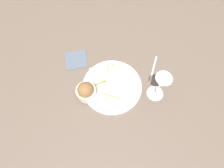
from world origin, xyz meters
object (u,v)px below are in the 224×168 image
(salad_bowl, at_px, (86,91))
(wine_glass, at_px, (161,83))
(cheese_toast_near, at_px, (113,90))
(fork, at_px, (153,69))
(napkin, at_px, (76,60))
(sauce_ramekin, at_px, (111,68))
(cheese_toast_far, at_px, (97,75))

(salad_bowl, relative_size, wine_glass, 0.57)
(cheese_toast_near, distance_m, fork, 0.25)
(cheese_toast_near, xyz_separation_m, napkin, (0.27, 0.03, -0.02))
(sauce_ramekin, xyz_separation_m, wine_glass, (-0.23, -0.08, 0.08))
(salad_bowl, distance_m, napkin, 0.23)
(salad_bowl, height_order, fork, salad_bowl)
(salad_bowl, relative_size, cheese_toast_near, 0.85)
(sauce_ramekin, bearing_deg, wine_glass, -160.31)
(salad_bowl, distance_m, fork, 0.37)
(cheese_toast_far, distance_m, wine_glass, 0.31)
(sauce_ramekin, relative_size, napkin, 0.35)
(wine_glass, bearing_deg, fork, -42.87)
(sauce_ramekin, bearing_deg, fork, -126.91)
(salad_bowl, relative_size, napkin, 0.62)
(cheese_toast_far, relative_size, wine_glass, 0.63)
(salad_bowl, distance_m, cheese_toast_far, 0.11)
(wine_glass, relative_size, napkin, 1.09)
(wine_glass, bearing_deg, cheese_toast_far, 31.93)
(napkin, bearing_deg, cheese_toast_far, -172.17)
(cheese_toast_far, bearing_deg, sauce_ramekin, -104.92)
(sauce_ramekin, relative_size, fork, 0.36)
(sauce_ramekin, bearing_deg, napkin, 28.19)
(salad_bowl, relative_size, cheese_toast_far, 0.90)
(napkin, bearing_deg, cheese_toast_near, -173.92)
(sauce_ramekin, relative_size, wine_glass, 0.32)
(sauce_ramekin, bearing_deg, cheese_toast_near, 143.60)
(cheese_toast_near, height_order, cheese_toast_far, same)
(salad_bowl, height_order, napkin, salad_bowl)
(sauce_ramekin, height_order, fork, sauce_ramekin)
(salad_bowl, bearing_deg, sauce_ramekin, -81.66)
(sauce_ramekin, bearing_deg, salad_bowl, 98.34)
(sauce_ramekin, distance_m, cheese_toast_far, 0.08)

